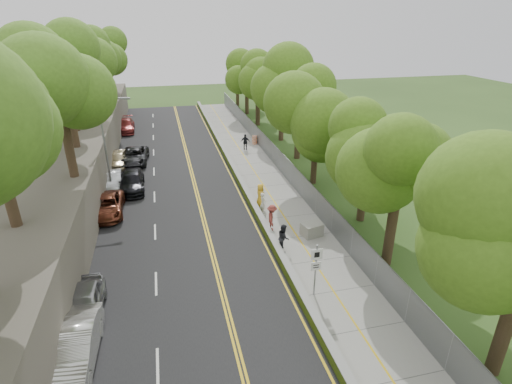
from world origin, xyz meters
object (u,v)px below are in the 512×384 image
at_px(streetlight, 107,139).
at_px(person_far, 245,142).
at_px(car_1, 73,349).
at_px(car_0, 85,303).
at_px(signpost, 316,265).
at_px(car_2, 107,206).
at_px(painter_0, 260,195).
at_px(concrete_block, 312,229).
at_px(construction_barrel, 255,140).

relative_size(streetlight, person_far, 4.51).
height_order(streetlight, car_1, streetlight).
relative_size(streetlight, car_0, 1.87).
height_order(streetlight, car_0, streetlight).
relative_size(streetlight, signpost, 2.58).
distance_m(streetlight, person_far, 16.23).
relative_size(car_0, car_2, 0.86).
height_order(car_0, painter_0, painter_0).
xyz_separation_m(concrete_block, car_0, (-13.80, -4.82, 0.28)).
height_order(car_0, person_far, person_far).
bearing_deg(car_2, car_0, -90.39).
distance_m(car_1, person_far, 30.63).
xyz_separation_m(concrete_block, painter_0, (-2.31, 5.23, 0.49)).
relative_size(streetlight, concrete_block, 6.01).
distance_m(construction_barrel, car_0, 30.19).
height_order(streetlight, signpost, streetlight).
bearing_deg(signpost, car_0, 174.13).
bearing_deg(construction_barrel, car_1, -116.87).
distance_m(streetlight, car_2, 5.88).
distance_m(signpost, car_2, 17.23).
distance_m(concrete_block, person_far, 19.59).
distance_m(concrete_block, painter_0, 5.73).
height_order(streetlight, person_far, streetlight).
bearing_deg(streetlight, car_2, -91.80).
relative_size(car_0, person_far, 2.42).
bearing_deg(person_far, car_1, 81.55).
distance_m(streetlight, car_1, 19.33).
bearing_deg(car_1, streetlight, 91.55).
bearing_deg(car_0, painter_0, 41.30).
xyz_separation_m(car_0, car_1, (0.00, -3.14, 0.11)).
distance_m(construction_barrel, painter_0, 16.58).
bearing_deg(painter_0, concrete_block, -170.59).
distance_m(car_2, person_far, 18.65).
bearing_deg(signpost, car_1, -170.51).
bearing_deg(car_0, car_2, 90.16).
height_order(construction_barrel, car_0, car_0).
height_order(car_1, person_far, person_far).
relative_size(construction_barrel, person_far, 0.55).
xyz_separation_m(car_0, painter_0, (11.49, 10.04, 0.21)).
distance_m(car_0, car_1, 3.15).
bearing_deg(streetlight, concrete_block, -38.84).
bearing_deg(signpost, painter_0, 90.80).
xyz_separation_m(streetlight, person_far, (13.26, 8.58, -3.70)).
xyz_separation_m(signpost, car_0, (-11.65, 1.20, -1.19)).
bearing_deg(car_0, person_far, 61.38).
distance_m(car_0, painter_0, 15.27).
distance_m(construction_barrel, person_far, 2.42).
bearing_deg(car_1, concrete_block, 31.95).
distance_m(concrete_block, car_2, 15.30).
bearing_deg(person_far, streetlight, 50.40).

